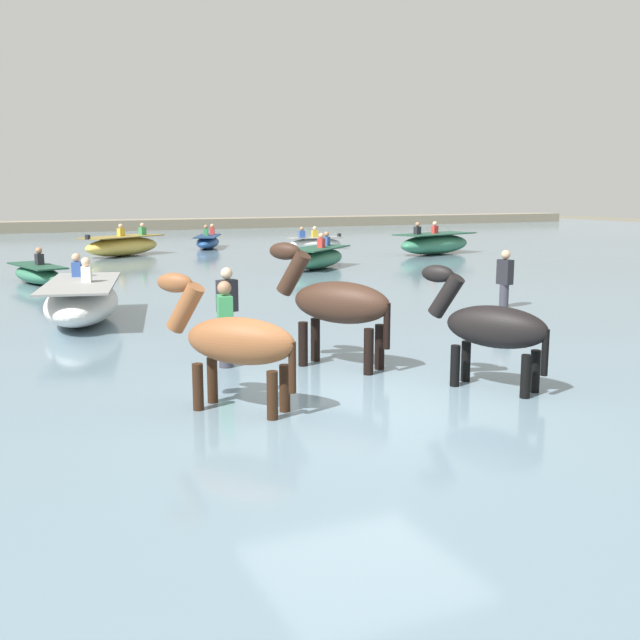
% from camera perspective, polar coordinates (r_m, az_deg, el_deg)
% --- Properties ---
extents(ground_plane, '(120.00, 120.00, 0.00)m').
position_cam_1_polar(ground_plane, '(8.87, 3.26, -9.01)').
color(ground_plane, '#666051').
extents(water_surface, '(90.00, 90.00, 0.37)m').
position_cam_1_polar(water_surface, '(18.04, -11.80, 1.18)').
color(water_surface, slate).
rests_on(water_surface, ground).
extents(horse_lead_dark_bay, '(1.44, 1.79, 2.15)m').
position_cam_1_polar(horse_lead_dark_bay, '(10.48, 1.25, 1.12)').
color(horse_lead_dark_bay, '#382319').
rests_on(horse_lead_dark_bay, ground).
extents(horse_trailing_black, '(1.14, 1.69, 1.93)m').
position_cam_1_polar(horse_trailing_black, '(9.59, 13.12, -0.76)').
color(horse_trailing_black, black).
rests_on(horse_trailing_black, ground).
extents(horse_flank_chestnut, '(1.45, 1.52, 1.95)m').
position_cam_1_polar(horse_flank_chestnut, '(8.46, -6.66, -1.91)').
color(horse_flank_chestnut, brown).
rests_on(horse_flank_chestnut, ground).
extents(boat_distant_west, '(2.43, 0.90, 1.00)m').
position_cam_1_polar(boat_distant_west, '(32.20, -0.38, 6.02)').
color(boat_distant_west, silver).
rests_on(boat_distant_west, water_surface).
extents(boat_near_starboard, '(2.12, 3.79, 1.26)m').
position_cam_1_polar(boat_near_starboard, '(14.98, -18.01, 1.37)').
color(boat_near_starboard, silver).
rests_on(boat_near_starboard, water_surface).
extents(boat_far_offshore, '(4.10, 2.56, 1.31)m').
position_cam_1_polar(boat_far_offshore, '(30.02, 8.92, 5.89)').
color(boat_far_offshore, '#337556').
rests_on(boat_far_offshore, water_surface).
extents(boat_mid_outer, '(2.08, 3.22, 1.04)m').
position_cam_1_polar(boat_mid_outer, '(33.10, -8.73, 6.04)').
color(boat_mid_outer, '#28518E').
rests_on(boat_mid_outer, water_surface).
extents(boat_far_inshore, '(3.72, 3.14, 1.25)m').
position_cam_1_polar(boat_far_inshore, '(29.90, -15.11, 5.59)').
color(boat_far_inshore, gold).
rests_on(boat_far_inshore, water_surface).
extents(boat_near_port, '(1.51, 2.85, 0.99)m').
position_cam_1_polar(boat_near_port, '(21.65, -21.12, 3.36)').
color(boat_near_port, '#337556').
rests_on(boat_near_port, water_surface).
extents(boat_mid_channel, '(3.15, 2.97, 1.16)m').
position_cam_1_polar(boat_mid_channel, '(24.15, -0.20, 4.86)').
color(boat_mid_channel, '#337556').
rests_on(boat_mid_channel, water_surface).
extents(person_spectator_far, '(0.25, 0.35, 1.63)m').
position_cam_1_polar(person_spectator_far, '(16.50, 14.15, 2.67)').
color(person_spectator_far, '#383842').
rests_on(person_spectator_far, ground).
extents(person_onlooker_left, '(0.26, 0.35, 1.63)m').
position_cam_1_polar(person_onlooker_left, '(10.61, -7.37, -1.06)').
color(person_onlooker_left, '#383842').
rests_on(person_onlooker_left, ground).
extents(person_wading_close, '(0.36, 0.28, 1.63)m').
position_cam_1_polar(person_wading_close, '(12.47, -7.21, 0.60)').
color(person_wading_close, '#383842').
rests_on(person_wading_close, ground).
extents(far_shoreline, '(80.00, 2.40, 1.04)m').
position_cam_1_polar(far_shoreline, '(49.03, -20.23, 6.63)').
color(far_shoreline, gray).
rests_on(far_shoreline, ground).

